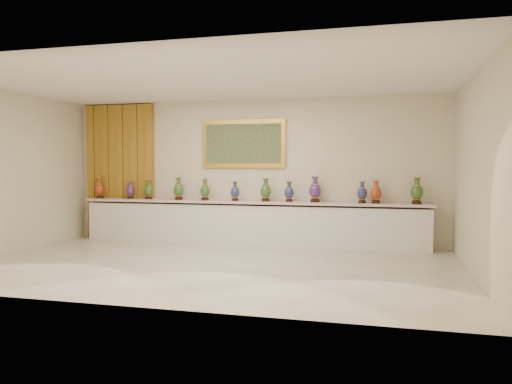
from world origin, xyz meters
TOP-DOWN VIEW (x-y plane):
  - ground at (0.00, 0.00)m, footprint 8.00×8.00m
  - room at (-2.57, 2.44)m, footprint 8.00×8.00m
  - counter at (0.00, 2.27)m, footprint 7.28×0.48m
  - vase_0 at (-3.45, 2.25)m, footprint 0.28×0.28m
  - vase_1 at (-2.70, 2.27)m, footprint 0.20×0.20m
  - vase_2 at (-2.26, 2.29)m, footprint 0.20×0.20m
  - vase_3 at (-1.53, 2.22)m, footprint 0.29×0.29m
  - vase_4 at (-0.94, 2.23)m, footprint 0.24×0.24m
  - vase_5 at (-0.28, 2.23)m, footprint 0.20×0.20m
  - vase_6 at (0.37, 2.24)m, footprint 0.22×0.22m
  - vase_7 at (0.85, 2.25)m, footprint 0.25×0.25m
  - vase_8 at (1.37, 2.27)m, footprint 0.27×0.27m
  - vase_9 at (2.29, 2.23)m, footprint 0.24×0.24m
  - vase_10 at (2.55, 2.26)m, footprint 0.27×0.27m
  - vase_11 at (3.31, 2.24)m, footprint 0.31×0.31m

SIDE VIEW (x-z plane):
  - ground at x=0.00m, z-range 0.00..0.00m
  - counter at x=0.00m, z-range -0.01..0.89m
  - vase_1 at x=-2.70m, z-range 0.88..1.27m
  - vase_5 at x=-0.28m, z-range 0.88..1.28m
  - vase_7 at x=0.85m, z-range 0.88..1.29m
  - vase_2 at x=-2.26m, z-range 0.88..1.30m
  - vase_9 at x=2.29m, z-range 0.88..1.30m
  - vase_10 at x=2.55m, z-range 0.88..1.32m
  - vase_4 at x=-0.94m, z-range 0.88..1.32m
  - vase_0 at x=-3.45m, z-range 0.88..1.34m
  - vase_6 at x=0.37m, z-range 0.88..1.35m
  - vase_3 at x=-1.53m, z-range 0.88..1.35m
  - vase_11 at x=3.31m, z-range 0.87..1.39m
  - vase_8 at x=1.37m, z-range 0.87..1.39m
  - room at x=-2.57m, z-range -2.41..5.59m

